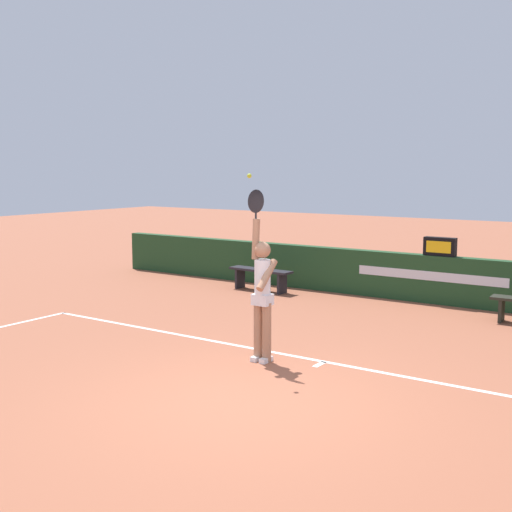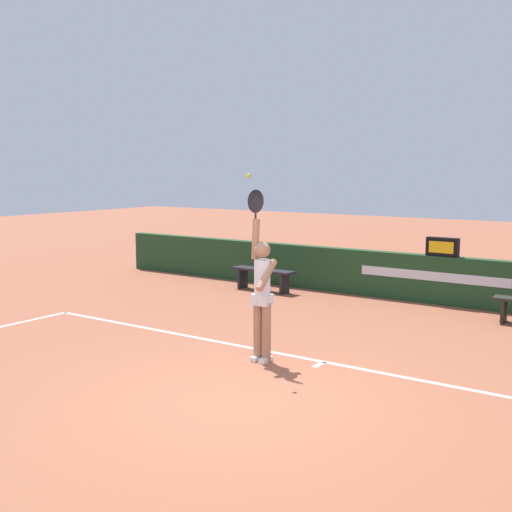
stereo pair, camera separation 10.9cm
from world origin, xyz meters
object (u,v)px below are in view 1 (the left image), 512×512
(tennis_player, at_px, (262,291))
(speed_display, at_px, (440,247))
(courtside_bench_far, at_px, (261,274))
(tennis_ball, at_px, (249,176))

(tennis_player, bearing_deg, speed_display, 82.01)
(tennis_player, bearing_deg, courtside_bench_far, 124.01)
(speed_display, relative_size, courtside_bench_far, 0.41)
(speed_display, bearing_deg, courtside_bench_far, -167.11)
(tennis_player, xyz_separation_m, tennis_ball, (-0.03, -0.28, 1.66))
(speed_display, bearing_deg, tennis_ball, -97.88)
(tennis_ball, bearing_deg, speed_display, 82.12)
(tennis_player, bearing_deg, tennis_ball, -95.76)
(tennis_ball, bearing_deg, tennis_player, 84.24)
(speed_display, height_order, tennis_ball, tennis_ball)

